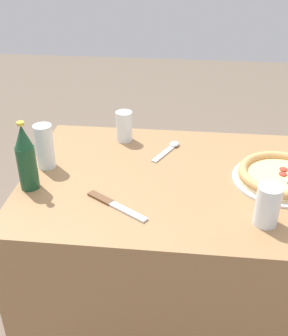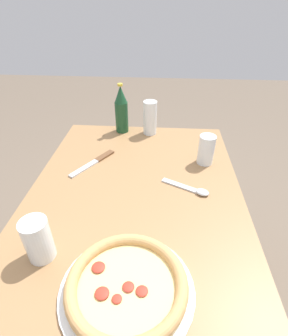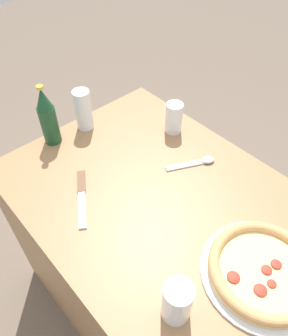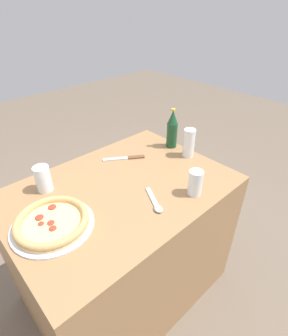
{
  "view_description": "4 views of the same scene",
  "coord_description": "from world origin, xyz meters",
  "px_view_note": "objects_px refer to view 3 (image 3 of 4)",
  "views": [
    {
      "loc": [
        0.02,
        -1.19,
        1.5
      ],
      "look_at": [
        -0.11,
        -0.02,
        0.8
      ],
      "focal_mm": 45.0,
      "sensor_mm": 36.0,
      "label": 1
    },
    {
      "loc": [
        0.67,
        0.08,
        1.34
      ],
      "look_at": [
        -0.1,
        0.02,
        0.79
      ],
      "focal_mm": 28.0,
      "sensor_mm": 36.0,
      "label": 2
    },
    {
      "loc": [
        0.42,
        -0.46,
        1.55
      ],
      "look_at": [
        -0.09,
        0.0,
        0.82
      ],
      "focal_mm": 35.0,
      "sensor_mm": 36.0,
      "label": 3
    },
    {
      "loc": [
        0.57,
        0.78,
        1.49
      ],
      "look_at": [
        -0.14,
        0.01,
        0.81
      ],
      "focal_mm": 28.0,
      "sensor_mm": 36.0,
      "label": 4
    }
  ],
  "objects_px": {
    "pizza_salami": "(263,270)",
    "spoon": "(199,162)",
    "glass_lemonade": "(174,119)",
    "glass_cola": "(177,303)",
    "glass_mango_juice": "(84,111)",
    "beer_bottle": "(48,117)",
    "knife": "(82,195)"
  },
  "relations": [
    {
      "from": "spoon",
      "to": "pizza_salami",
      "type": "bearing_deg",
      "value": -26.06
    },
    {
      "from": "knife",
      "to": "spoon",
      "type": "bearing_deg",
      "value": 68.63
    },
    {
      "from": "knife",
      "to": "pizza_salami",
      "type": "bearing_deg",
      "value": 20.55
    },
    {
      "from": "glass_lemonade",
      "to": "knife",
      "type": "relative_size",
      "value": 0.58
    },
    {
      "from": "glass_lemonade",
      "to": "pizza_salami",
      "type": "bearing_deg",
      "value": -23.52
    },
    {
      "from": "glass_lemonade",
      "to": "glass_mango_juice",
      "type": "bearing_deg",
      "value": -135.83
    },
    {
      "from": "pizza_salami",
      "to": "spoon",
      "type": "relative_size",
      "value": 1.88
    },
    {
      "from": "glass_cola",
      "to": "spoon",
      "type": "xyz_separation_m",
      "value": [
        -0.29,
        0.41,
        -0.05
      ]
    },
    {
      "from": "pizza_salami",
      "to": "glass_lemonade",
      "type": "relative_size",
      "value": 2.66
    },
    {
      "from": "spoon",
      "to": "knife",
      "type": "bearing_deg",
      "value": -111.37
    },
    {
      "from": "glass_lemonade",
      "to": "spoon",
      "type": "distance_m",
      "value": 0.2
    },
    {
      "from": "glass_mango_juice",
      "to": "knife",
      "type": "bearing_deg",
      "value": -37.22
    },
    {
      "from": "glass_mango_juice",
      "to": "beer_bottle",
      "type": "xyz_separation_m",
      "value": [
        -0.01,
        -0.13,
        0.03
      ]
    },
    {
      "from": "glass_cola",
      "to": "pizza_salami",
      "type": "bearing_deg",
      "value": 70.66
    },
    {
      "from": "glass_lemonade",
      "to": "beer_bottle",
      "type": "relative_size",
      "value": 0.51
    },
    {
      "from": "pizza_salami",
      "to": "knife",
      "type": "xyz_separation_m",
      "value": [
        -0.52,
        -0.2,
        -0.02
      ]
    },
    {
      "from": "beer_bottle",
      "to": "spoon",
      "type": "distance_m",
      "value": 0.54
    },
    {
      "from": "glass_lemonade",
      "to": "beer_bottle",
      "type": "xyz_separation_m",
      "value": [
        -0.25,
        -0.36,
        0.05
      ]
    },
    {
      "from": "glass_mango_juice",
      "to": "glass_cola",
      "type": "height_order",
      "value": "glass_mango_juice"
    },
    {
      "from": "pizza_salami",
      "to": "spoon",
      "type": "distance_m",
      "value": 0.42
    },
    {
      "from": "glass_lemonade",
      "to": "glass_cola",
      "type": "bearing_deg",
      "value": -45.0
    },
    {
      "from": "glass_mango_juice",
      "to": "knife",
      "type": "distance_m",
      "value": 0.35
    },
    {
      "from": "glass_cola",
      "to": "beer_bottle",
      "type": "xyz_separation_m",
      "value": [
        -0.72,
        0.11,
        0.05
      ]
    },
    {
      "from": "spoon",
      "to": "beer_bottle",
      "type": "bearing_deg",
      "value": -144.69
    },
    {
      "from": "pizza_salami",
      "to": "glass_cola",
      "type": "relative_size",
      "value": 2.57
    },
    {
      "from": "glass_mango_juice",
      "to": "glass_lemonade",
      "type": "xyz_separation_m",
      "value": [
        0.24,
        0.23,
        -0.02
      ]
    },
    {
      "from": "glass_mango_juice",
      "to": "knife",
      "type": "height_order",
      "value": "glass_mango_juice"
    },
    {
      "from": "glass_cola",
      "to": "knife",
      "type": "height_order",
      "value": "glass_cola"
    },
    {
      "from": "beer_bottle",
      "to": "spoon",
      "type": "height_order",
      "value": "beer_bottle"
    },
    {
      "from": "glass_mango_juice",
      "to": "beer_bottle",
      "type": "height_order",
      "value": "beer_bottle"
    },
    {
      "from": "glass_cola",
      "to": "spoon",
      "type": "distance_m",
      "value": 0.51
    },
    {
      "from": "glass_lemonade",
      "to": "glass_cola",
      "type": "relative_size",
      "value": 0.97
    }
  ]
}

